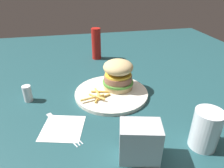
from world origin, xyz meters
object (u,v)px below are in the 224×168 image
Objects in this scene: plate at (112,93)px; fries_pile at (98,95)px; napkin at (63,128)px; salt_shaker at (27,93)px; ketchup_bottle at (96,44)px; napkin_dispenser at (140,142)px; fork at (63,127)px; sandwich at (118,74)px; drink_glass at (205,132)px.

fries_pile is at bearing -64.31° from plate.
salt_shaker reaches higher than napkin.
napkin_dispenser is at bearing 0.62° from ketchup_bottle.
napkin is 0.00m from fork.
plate is 0.06m from fries_pile.
sandwich is at bearing 131.58° from napkin.
sandwich is 0.34m from drink_glass.
plate is 0.29m from napkin_dispenser.
napkin_dispenser reaches higher than fork.
fries_pile is 1.19× the size of drink_glass.
napkin_dispenser reaches higher than plate.
sandwich is 0.73× the size of ketchup_bottle.
plate is at bearing -149.20° from drink_glass.
sandwich reaches higher than salt_shaker.
ketchup_bottle is (-0.63, -0.17, 0.03)m from drink_glass.
fork is at bearing -18.30° from ketchup_bottle.
plate is 0.22m from fork.
fork is at bearing -111.79° from drink_glass.
napkin is 1.18× the size of napkin_dispenser.
drink_glass is at bearing 68.21° from fork.
napkin_dispenser is (0.14, 0.17, 0.05)m from napkin.
napkin_dispenser reaches higher than napkin.
ketchup_bottle reaches higher than fork.
plate is at bearing 85.90° from salt_shaker.
napkin_dispenser is (0.28, 0.00, 0.04)m from plate.
salt_shaker is at bearing -88.18° from sandwich.
ketchup_bottle is at bearing 172.83° from fries_pile.
sandwich is at bearing 91.82° from salt_shaker.
salt_shaker is at bearing -146.29° from napkin.
napkin_dispenser is at bearing 42.98° from salt_shaker.
drink_glass reaches higher than fries_pile.
napkin_dispenser is (0.14, 0.17, 0.04)m from fork.
sandwich is at bearing -155.74° from drink_glass.
fries_pile is 2.20× the size of salt_shaker.
napkin is at bearing 33.71° from salt_shaker.
salt_shaker is at bearing -33.18° from napkin_dispenser.
plate is at bearing -75.55° from napkin_dispenser.
drink_glass is 0.66m from ketchup_bottle.
sandwich is 0.31m from salt_shaker.
salt_shaker is (-0.30, -0.28, -0.02)m from napkin_dispenser.
sandwich reaches higher than napkin.
salt_shaker is at bearing -39.69° from ketchup_bottle.
napkin_dispenser is at bearing -89.10° from drink_glass.
plate is 0.33m from drink_glass.
ketchup_bottle is (-0.63, -0.01, 0.03)m from napkin_dispenser.
fries_pile is at bearing 135.48° from napkin.
salt_shaker is (-0.16, -0.11, 0.03)m from napkin.
plate is 0.36m from ketchup_bottle.
drink_glass reaches higher than napkin_dispenser.
napkin is 2.00× the size of salt_shaker.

